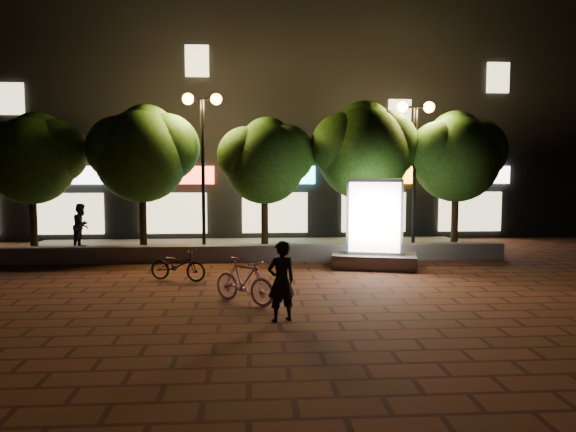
{
  "coord_description": "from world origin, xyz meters",
  "views": [
    {
      "loc": [
        0.04,
        -12.6,
        2.85
      ],
      "look_at": [
        1.01,
        1.5,
        1.61
      ],
      "focal_mm": 33.81,
      "sensor_mm": 36.0,
      "label": 1
    }
  ],
  "objects": [
    {
      "name": "ad_kiosk",
      "position": [
        3.58,
        2.64,
        1.04
      ],
      "size": [
        2.59,
        1.73,
        2.57
      ],
      "color": "slate",
      "rests_on": "ground"
    },
    {
      "name": "tree_mid",
      "position": [
        0.55,
        5.46,
        3.22
      ],
      "size": [
        3.24,
        2.7,
        4.5
      ],
      "color": "#302012",
      "rests_on": "sidewalk"
    },
    {
      "name": "retaining_wall",
      "position": [
        0.0,
        4.0,
        0.25
      ],
      "size": [
        16.0,
        0.45,
        0.5
      ],
      "primitive_type": "cube",
      "color": "slate",
      "rests_on": "ground"
    },
    {
      "name": "pedestrian",
      "position": [
        -5.92,
        6.83,
        0.86
      ],
      "size": [
        0.7,
        0.84,
        1.55
      ],
      "primitive_type": "imported",
      "rotation": [
        0.0,
        0.0,
        1.42
      ],
      "color": "black",
      "rests_on": "sidewalk"
    },
    {
      "name": "scooter_parked",
      "position": [
        -1.83,
        1.21,
        0.4
      ],
      "size": [
        1.62,
        1.02,
        0.8
      ],
      "primitive_type": "imported",
      "rotation": [
        0.0,
        0.0,
        1.22
      ],
      "color": "black",
      "rests_on": "ground"
    },
    {
      "name": "street_lamp_right",
      "position": [
        5.5,
        5.2,
        3.89
      ],
      "size": [
        1.26,
        0.36,
        4.98
      ],
      "color": "black",
      "rests_on": "sidewalk"
    },
    {
      "name": "building_block",
      "position": [
        -0.01,
        12.99,
        5.0
      ],
      "size": [
        28.0,
        8.12,
        11.3
      ],
      "color": "black",
      "rests_on": "ground"
    },
    {
      "name": "tree_far_right",
      "position": [
        7.05,
        5.46,
        3.37
      ],
      "size": [
        3.48,
        2.9,
        4.76
      ],
      "color": "#302012",
      "rests_on": "sidewalk"
    },
    {
      "name": "tree_left",
      "position": [
        -3.45,
        5.46,
        3.44
      ],
      "size": [
        3.6,
        3.0,
        4.89
      ],
      "color": "#302012",
      "rests_on": "sidewalk"
    },
    {
      "name": "sidewalk",
      "position": [
        0.0,
        6.5,
        0.04
      ],
      "size": [
        16.0,
        5.0,
        0.08
      ],
      "primitive_type": "cube",
      "color": "slate",
      "rests_on": "ground"
    },
    {
      "name": "tree_right",
      "position": [
        3.86,
        5.46,
        3.57
      ],
      "size": [
        3.72,
        3.1,
        5.07
      ],
      "color": "#302012",
      "rests_on": "sidewalk"
    },
    {
      "name": "tree_far_left",
      "position": [
        -6.95,
        5.46,
        3.29
      ],
      "size": [
        3.36,
        2.8,
        4.63
      ],
      "color": "#302012",
      "rests_on": "sidewalk"
    },
    {
      "name": "rider",
      "position": [
        0.6,
        -2.66,
        0.76
      ],
      "size": [
        0.65,
        0.54,
        1.52
      ],
      "primitive_type": "imported",
      "rotation": [
        0.0,
        0.0,
        3.52
      ],
      "color": "black",
      "rests_on": "ground"
    },
    {
      "name": "ground",
      "position": [
        0.0,
        0.0,
        0.0
      ],
      "size": [
        80.0,
        80.0,
        0.0
      ],
      "primitive_type": "plane",
      "color": "#5A271C",
      "rests_on": "ground"
    },
    {
      "name": "scooter_pink",
      "position": [
        -0.12,
        -1.3,
        0.49
      ],
      "size": [
        1.52,
        1.42,
        0.97
      ],
      "primitive_type": "imported",
      "rotation": [
        0.0,
        0.0,
        0.84
      ],
      "color": "#BA7AAA",
      "rests_on": "ground"
    },
    {
      "name": "street_lamp_left",
      "position": [
        -1.5,
        5.2,
        4.03
      ],
      "size": [
        1.26,
        0.36,
        5.18
      ],
      "color": "black",
      "rests_on": "sidewalk"
    }
  ]
}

